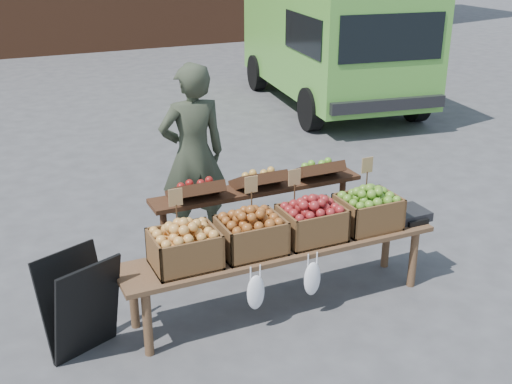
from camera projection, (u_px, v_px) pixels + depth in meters
name	position (u px, v px, depth m)	size (l,w,h in m)	color
ground	(197.00, 334.00, 5.04)	(80.00, 80.00, 0.00)	#49494C
delivery_van	(331.00, 46.00, 11.36)	(2.15, 4.69, 2.10)	#58A53A
vendor	(193.00, 155.00, 6.26)	(0.66, 0.44, 1.82)	#323829
chalkboard_sign	(81.00, 305.00, 4.70)	(0.53, 0.29, 0.80)	black
back_table	(258.00, 215.00, 5.90)	(2.10, 0.44, 1.04)	#392012
display_bench	(281.00, 275.00, 5.33)	(2.70, 0.56, 0.57)	brown
crate_golden_apples	(185.00, 249.00, 4.85)	(0.50, 0.40, 0.28)	#B29C25
crate_russet_pears	(251.00, 236.00, 5.06)	(0.50, 0.40, 0.28)	#A96330
crate_red_apples	(312.00, 223.00, 5.28)	(0.50, 0.40, 0.28)	maroon
crate_green_apples	(368.00, 212.00, 5.49)	(0.50, 0.40, 0.28)	#3E7815
weighing_scale	(407.00, 214.00, 5.69)	(0.34, 0.30, 0.08)	black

